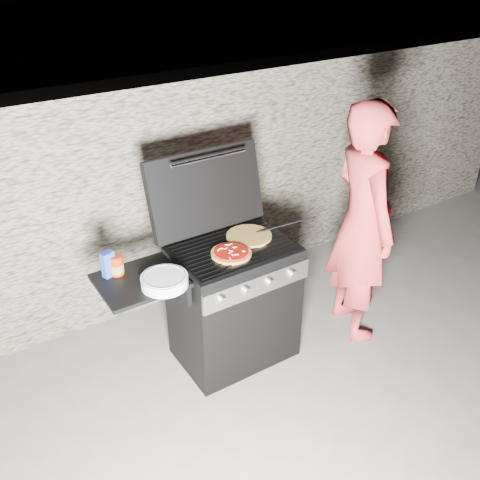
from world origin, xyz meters
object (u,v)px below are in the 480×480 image
gas_grill (203,315)px  pizza_topped (231,252)px  person (362,224)px  sauce_jar (116,265)px

gas_grill → pizza_topped: pizza_topped is taller
person → pizza_topped: bearing=96.1°
sauce_jar → person: person is taller
gas_grill → person: bearing=-10.2°
person → gas_grill: bearing=94.1°
pizza_topped → sauce_jar: sauce_jar is taller
pizza_topped → gas_grill: bearing=159.7°
pizza_topped → person: 1.02m
gas_grill → pizza_topped: 0.51m
pizza_topped → person: size_ratio=0.15×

